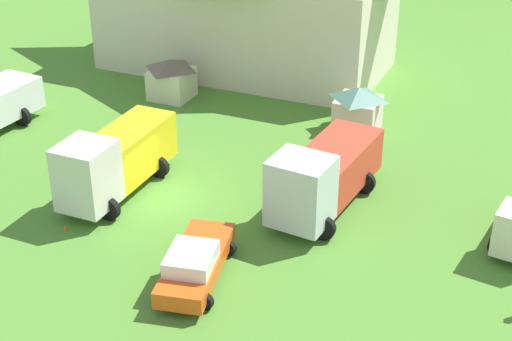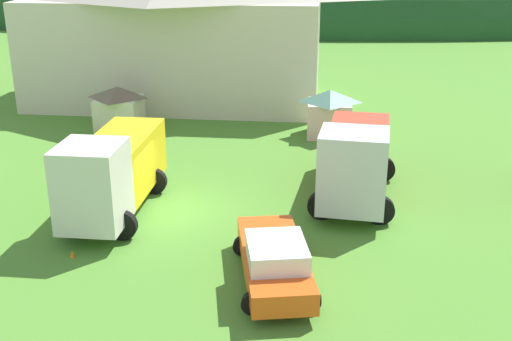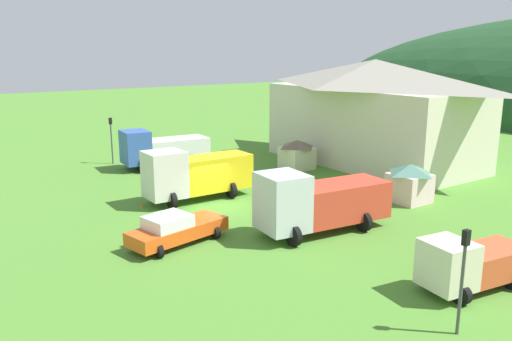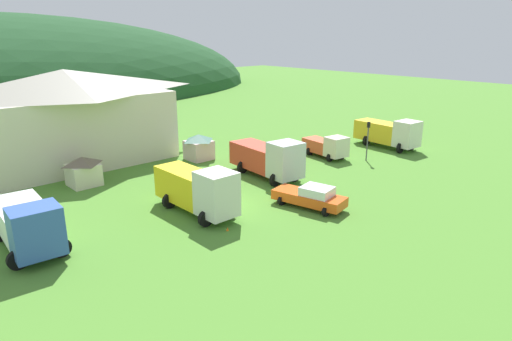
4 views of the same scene
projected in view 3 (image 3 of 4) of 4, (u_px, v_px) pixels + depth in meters
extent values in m
plane|color=#4C842D|center=(221.00, 207.00, 33.15)|extent=(200.00, 200.00, 0.00)
cube|color=beige|center=(372.00, 125.00, 45.16)|extent=(18.07, 8.96, 6.61)
pyramid|color=gray|center=(375.00, 73.00, 44.14)|extent=(19.52, 9.68, 2.31)
cube|color=beige|center=(297.00, 158.00, 43.40)|extent=(2.33, 2.29, 1.81)
pyramid|color=#6B5B4C|center=(297.00, 144.00, 43.13)|extent=(2.52, 2.47, 0.63)
cube|color=beige|center=(409.00, 188.00, 34.04)|extent=(2.30, 2.28, 1.88)
pyramid|color=#4C7A6B|center=(410.00, 169.00, 33.75)|extent=(2.48, 2.46, 0.66)
cube|color=#3356AD|center=(136.00, 147.00, 42.75)|extent=(2.71, 2.23, 2.72)
cube|color=black|center=(134.00, 140.00, 42.56)|extent=(1.49, 1.73, 0.87)
cube|color=silver|center=(177.00, 149.00, 44.61)|extent=(2.95, 5.35, 1.80)
cylinder|color=black|center=(141.00, 166.00, 42.11)|extent=(1.10, 0.30, 1.10)
cylinder|color=black|center=(132.00, 161.00, 44.01)|extent=(1.10, 0.30, 1.10)
cylinder|color=black|center=(191.00, 160.00, 44.24)|extent=(1.10, 0.30, 1.10)
cylinder|color=black|center=(181.00, 156.00, 46.14)|extent=(1.10, 0.30, 1.10)
cube|color=silver|center=(165.00, 174.00, 33.01)|extent=(2.21, 2.38, 2.97)
cube|color=black|center=(162.00, 165.00, 32.80)|extent=(1.19, 1.90, 0.95)
cube|color=yellow|center=(214.00, 172.00, 35.08)|extent=(2.22, 4.87, 2.28)
cylinder|color=black|center=(172.00, 200.00, 32.59)|extent=(1.10, 0.30, 1.10)
cylinder|color=black|center=(159.00, 194.00, 34.12)|extent=(1.10, 0.30, 1.10)
cylinder|color=black|center=(231.00, 190.00, 34.97)|extent=(1.10, 0.30, 1.10)
cylinder|color=black|center=(217.00, 184.00, 36.50)|extent=(1.10, 0.30, 1.10)
cube|color=silver|center=(282.00, 202.00, 27.04)|extent=(2.70, 2.46, 3.00)
cube|color=black|center=(281.00, 190.00, 26.84)|extent=(1.50, 1.90, 0.96)
cube|color=red|center=(340.00, 201.00, 28.93)|extent=(3.00, 5.55, 2.05)
cylinder|color=black|center=(293.00, 236.00, 26.45)|extent=(1.10, 0.30, 1.10)
cylinder|color=black|center=(271.00, 223.00, 28.32)|extent=(1.10, 0.30, 1.10)
cylinder|color=black|center=(363.00, 222.00, 28.60)|extent=(1.10, 0.30, 1.10)
cylinder|color=black|center=(339.00, 211.00, 30.47)|extent=(1.10, 0.30, 1.10)
cube|color=beige|center=(448.00, 264.00, 20.92)|extent=(2.15, 1.98, 1.93)
cube|color=black|center=(447.00, 255.00, 20.79)|extent=(1.22, 1.52, 0.62)
cube|color=#DB512D|center=(490.00, 261.00, 22.09)|extent=(2.35, 3.46, 1.25)
cylinder|color=black|center=(461.00, 295.00, 20.43)|extent=(0.80, 0.30, 0.80)
cylinder|color=black|center=(431.00, 279.00, 21.85)|extent=(0.80, 0.30, 0.80)
cylinder|color=black|center=(480.00, 266.00, 23.15)|extent=(0.80, 0.30, 0.80)
cube|color=#E95318|center=(178.00, 231.00, 26.76)|extent=(2.94, 5.60, 0.70)
cube|color=silver|center=(168.00, 221.00, 26.16)|extent=(2.14, 2.44, 0.62)
cylinder|color=black|center=(159.00, 251.00, 25.01)|extent=(0.68, 0.24, 0.68)
cylinder|color=black|center=(139.00, 242.00, 26.12)|extent=(0.68, 0.24, 0.68)
cylinder|color=black|center=(215.00, 232.00, 27.56)|extent=(0.68, 0.24, 0.68)
cylinder|color=black|center=(195.00, 225.00, 28.67)|extent=(0.68, 0.24, 0.68)
cylinder|color=#4C4C51|center=(112.00, 144.00, 45.11)|extent=(0.12, 0.12, 3.48)
cube|color=black|center=(110.00, 121.00, 44.65)|extent=(0.20, 0.24, 0.55)
sphere|color=red|center=(112.00, 121.00, 44.72)|extent=(0.14, 0.14, 0.14)
cylinder|color=#4C4C51|center=(461.00, 290.00, 18.02)|extent=(0.12, 0.12, 3.32)
cube|color=black|center=(466.00, 238.00, 17.58)|extent=(0.20, 0.24, 0.55)
sphere|color=red|center=(468.00, 237.00, 17.65)|extent=(0.14, 0.14, 0.14)
cone|color=orange|center=(142.00, 208.00, 32.94)|extent=(0.36, 0.36, 0.49)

